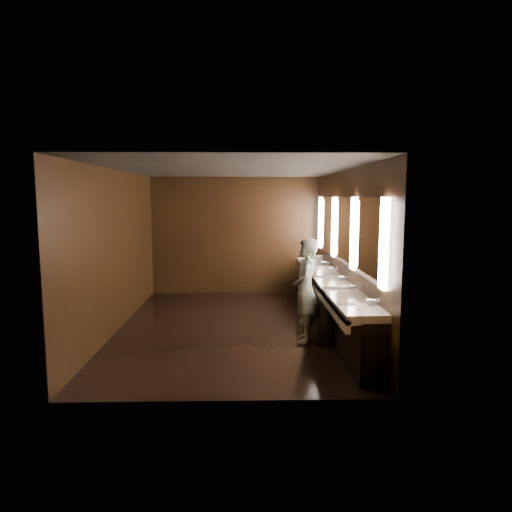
# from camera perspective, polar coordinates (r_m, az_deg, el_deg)

# --- Properties ---
(floor) EXTENTS (6.00, 6.00, 0.00)m
(floor) POSITION_cam_1_polar(r_m,az_deg,el_deg) (8.32, -3.03, -8.86)
(floor) COLOR black
(floor) RESTS_ON ground
(ceiling) EXTENTS (4.00, 6.00, 0.02)m
(ceiling) POSITION_cam_1_polar(r_m,az_deg,el_deg) (8.00, -3.17, 10.76)
(ceiling) COLOR #2D2D2B
(ceiling) RESTS_ON wall_back
(wall_back) EXTENTS (4.00, 0.02, 2.80)m
(wall_back) POSITION_cam_1_polar(r_m,az_deg,el_deg) (11.03, -2.64, 2.55)
(wall_back) COLOR black
(wall_back) RESTS_ON floor
(wall_front) EXTENTS (4.00, 0.02, 2.80)m
(wall_front) POSITION_cam_1_polar(r_m,az_deg,el_deg) (5.08, -4.11, -3.13)
(wall_front) COLOR black
(wall_front) RESTS_ON floor
(wall_left) EXTENTS (0.02, 6.00, 2.80)m
(wall_left) POSITION_cam_1_polar(r_m,az_deg,el_deg) (8.35, -16.96, 0.69)
(wall_left) COLOR black
(wall_left) RESTS_ON floor
(wall_right) EXTENTS (0.02, 6.00, 2.80)m
(wall_right) POSITION_cam_1_polar(r_m,az_deg,el_deg) (8.23, 10.96, 0.78)
(wall_right) COLOR black
(wall_right) RESTS_ON floor
(sink_counter) EXTENTS (0.55, 5.40, 1.01)m
(sink_counter) POSITION_cam_1_polar(r_m,az_deg,el_deg) (8.34, 9.41, -5.40)
(sink_counter) COLOR black
(sink_counter) RESTS_ON floor
(mirror_band) EXTENTS (0.06, 5.03, 1.15)m
(mirror_band) POSITION_cam_1_polar(r_m,az_deg,el_deg) (8.19, 10.88, 3.22)
(mirror_band) COLOR #FEE0CC
(mirror_band) RESTS_ON wall_right
(person) EXTENTS (0.49, 0.67, 1.68)m
(person) POSITION_cam_1_polar(r_m,az_deg,el_deg) (7.38, 6.22, -4.30)
(person) COLOR #89BDCD
(person) RESTS_ON floor
(trash_bin) EXTENTS (0.49, 0.49, 0.62)m
(trash_bin) POSITION_cam_1_polar(r_m,az_deg,el_deg) (7.55, 8.93, -8.22)
(trash_bin) COLOR black
(trash_bin) RESTS_ON floor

